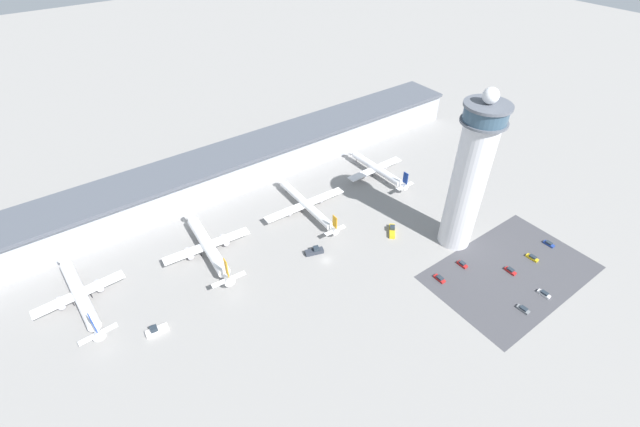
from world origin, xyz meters
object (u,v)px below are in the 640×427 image
at_px(airplane_gate_alpha, 80,294).
at_px(airplane_gate_bravo, 208,246).
at_px(car_yellow_taxi, 510,271).
at_px(car_silver_sedan, 523,309).
at_px(airplane_gate_delta, 377,169).
at_px(service_truck_fuel, 392,231).
at_px(service_truck_catering, 315,251).
at_px(service_truck_baggage, 157,330).
at_px(car_white_wagon, 544,294).
at_px(airplane_gate_charlie, 306,205).
at_px(car_green_van, 440,279).
at_px(car_maroon_suv, 532,258).
at_px(control_tower, 470,176).
at_px(car_navy_sedan, 462,264).
at_px(car_blue_compact, 549,244).

xyz_separation_m(airplane_gate_alpha, airplane_gate_bravo, (46.70, -3.11, -0.06)).
height_order(car_yellow_taxi, car_silver_sedan, car_yellow_taxi).
xyz_separation_m(airplane_gate_delta, service_truck_fuel, (-23.46, -36.45, -3.16)).
bearing_deg(car_yellow_taxi, service_truck_catering, 136.42).
height_order(airplane_gate_alpha, service_truck_fuel, airplane_gate_alpha).
distance_m(service_truck_baggage, car_white_wagon, 135.76).
relative_size(airplane_gate_charlie, car_white_wagon, 9.73).
xyz_separation_m(service_truck_catering, car_silver_sedan, (42.46, -65.80, -0.56)).
relative_size(airplane_gate_charlie, car_green_van, 9.77).
relative_size(airplane_gate_bravo, car_silver_sedan, 10.05).
bearing_deg(airplane_gate_alpha, airplane_gate_delta, 0.04).
distance_m(airplane_gate_delta, car_green_van, 72.19).
relative_size(service_truck_baggage, car_maroon_suv, 1.54).
xyz_separation_m(control_tower, car_maroon_suv, (16.76, -25.56, -31.22)).
relative_size(airplane_gate_delta, car_navy_sedan, 9.77).
relative_size(airplane_gate_alpha, service_truck_baggage, 6.03).
bearing_deg(car_white_wagon, car_yellow_taxi, 89.70).
relative_size(airplane_gate_bravo, service_truck_catering, 5.77).
bearing_deg(car_maroon_suv, service_truck_catering, 142.09).
distance_m(car_maroon_suv, car_blue_compact, 12.85).
bearing_deg(airplane_gate_charlie, airplane_gate_bravo, 179.85).
xyz_separation_m(airplane_gate_charlie, car_navy_sedan, (29.83, -63.34, -3.13)).
bearing_deg(car_silver_sedan, airplane_gate_charlie, 108.28).
relative_size(airplane_gate_bravo, airplane_gate_charlie, 1.00).
xyz_separation_m(car_navy_sedan, car_white_wagon, (12.11, -27.03, -0.02)).
bearing_deg(service_truck_baggage, car_maroon_suv, -21.72).
bearing_deg(car_green_van, control_tower, 28.81).
relative_size(control_tower, airplane_gate_bravo, 1.46).
bearing_deg(airplane_gate_charlie, car_maroon_suv, -54.44).
relative_size(service_truck_fuel, car_maroon_suv, 1.56).
height_order(airplane_gate_delta, car_maroon_suv, airplane_gate_delta).
bearing_deg(car_yellow_taxi, airplane_gate_alpha, 149.60).
relative_size(service_truck_catering, car_maroon_suv, 1.61).
xyz_separation_m(airplane_gate_bravo, car_blue_compact, (114.90, -76.48, -3.71)).
bearing_deg(car_blue_compact, airplane_gate_bravo, 146.35).
bearing_deg(car_silver_sedan, service_truck_fuel, 98.55).
bearing_deg(car_green_van, service_truck_fuel, 82.18).
xyz_separation_m(control_tower, airplane_gate_bravo, (-85.31, 51.68, -27.57)).
distance_m(car_green_van, car_white_wagon, 36.79).
bearing_deg(car_maroon_suv, car_yellow_taxi, 176.71).
bearing_deg(car_white_wagon, service_truck_fuel, 109.93).
height_order(control_tower, car_blue_compact, control_tower).
xyz_separation_m(control_tower, car_navy_sedan, (-8.54, -11.78, -31.21)).
relative_size(airplane_gate_delta, car_yellow_taxi, 8.94).
relative_size(control_tower, service_truck_fuel, 8.70).
height_order(service_truck_catering, car_blue_compact, service_truck_catering).
relative_size(service_truck_baggage, car_blue_compact, 1.69).
relative_size(service_truck_catering, car_blue_compact, 1.77).
height_order(car_blue_compact, car_navy_sedan, car_navy_sedan).
height_order(control_tower, service_truck_fuel, control_tower).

